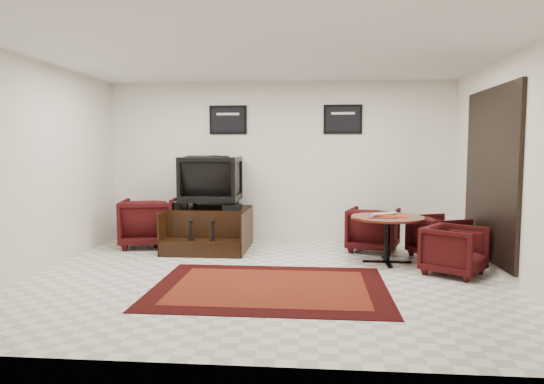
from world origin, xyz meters
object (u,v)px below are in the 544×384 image
Objects in this scene: meeting_table at (388,222)px; table_chair_corner at (455,248)px; shine_podium at (210,230)px; armchair_side at (149,220)px; table_chair_window at (438,235)px; shine_chair at (211,179)px; table_chair_back at (373,227)px.

meeting_table is 1.46× the size of table_chair_corner.
armchair_side is at bearing 177.40° from shine_podium.
meeting_table is (2.77, -0.81, 0.28)m from shine_podium.
armchair_side reaches higher than table_chair_window.
shine_chair is at bearing 90.00° from shine_podium.
meeting_table is at bearing 156.35° from armchair_side.
shine_chair is 1.25× the size of table_chair_back.
shine_chair is 1.08× the size of armchair_side.
table_chair_corner is at bearing 151.39° from armchair_side.
armchair_side reaches higher than table_chair_corner.
shine_podium is 1.72× the size of table_chair_back.
table_chair_window is at bearing 169.46° from shine_chair.
armchair_side is at bearing 108.46° from table_chair_corner.
shine_podium is 1.86× the size of table_chair_window.
table_chair_window is (0.81, 0.36, -0.23)m from meeting_table.
table_chair_window is 0.97m from table_chair_corner.
armchair_side is 1.15× the size of table_chair_back.
table_chair_corner is at bearing -37.84° from meeting_table.
shine_podium is 0.85m from shine_chair.
armchair_side reaches higher than table_chair_back.
shine_chair is 1.35× the size of table_chair_window.
shine_podium is 2.90m from meeting_table.
meeting_table is (3.83, -0.86, 0.14)m from armchair_side.
shine_chair reaches higher than armchair_side.
table_chair_back is at bearing 68.20° from table_chair_corner.
table_chair_back is at bearing 97.47° from meeting_table.
table_chair_window is at bearing 162.92° from armchair_side.
table_chair_window is (4.64, -0.49, -0.09)m from armchair_side.
armchair_side is 0.87× the size of meeting_table.
shine_podium is at bearing 88.72° from shine_chair.
shine_chair reaches higher than meeting_table.
table_chair_window is at bearing 172.35° from table_chair_back.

